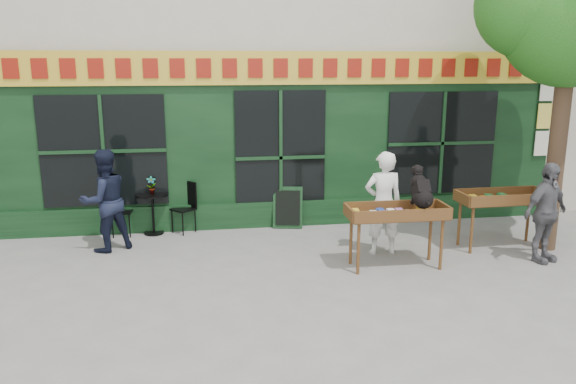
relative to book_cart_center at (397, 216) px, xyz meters
name	(u,v)px	position (x,y,z in m)	size (l,w,h in m)	color
ground	(303,269)	(-1.43, 0.14, -0.82)	(80.00, 80.00, 0.00)	slate
book_cart_center	(397,216)	(0.00, 0.00, 0.00)	(1.51, 0.64, 0.99)	brown
dog	(421,186)	(0.35, -0.05, 0.47)	(0.34, 0.60, 0.60)	black
woman	(383,203)	(0.00, 0.65, 0.03)	(0.63, 0.41, 1.71)	white
book_cart_right	(503,201)	(2.10, 0.63, 0.00)	(1.51, 0.65, 0.99)	brown
man_right	(546,213)	(2.40, -0.12, -0.02)	(0.94, 0.39, 1.60)	#535357
bistro_table	(153,205)	(-3.82, 2.34, -0.28)	(0.60, 0.60, 0.76)	black
bistro_chair_left	(116,206)	(-4.46, 2.34, -0.26)	(0.39, 0.38, 0.95)	black
bistro_chair_right	(187,203)	(-3.21, 2.40, -0.26)	(0.51, 0.51, 0.95)	black
potted_plant	(151,185)	(-3.82, 2.34, 0.10)	(0.17, 0.12, 0.32)	gray
man_left	(105,201)	(-4.52, 1.53, 0.04)	(0.84, 0.65, 1.72)	black
chalkboard	(288,208)	(-1.31, 2.33, -0.42)	(0.59, 0.30, 0.79)	black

